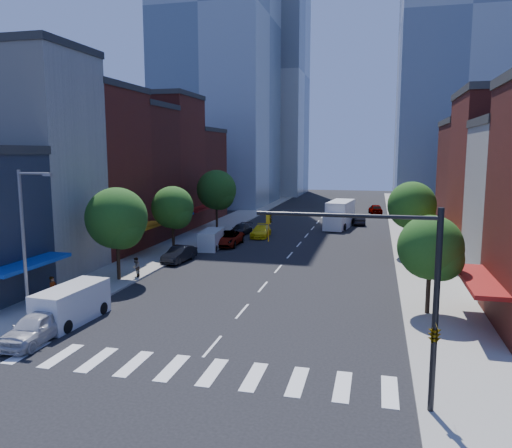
{
  "coord_description": "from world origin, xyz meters",
  "views": [
    {
      "loc": [
        8.16,
        -23.88,
        10.21
      ],
      "look_at": [
        -0.25,
        10.78,
        5.0
      ],
      "focal_mm": 35.0,
      "sensor_mm": 36.0,
      "label": 1
    }
  ],
  "objects_px": {
    "pedestrian_near": "(53,290)",
    "traffic_car_far": "(376,209)",
    "parked_car_third": "(228,238)",
    "pedestrian_far": "(136,267)",
    "box_truck": "(339,215)",
    "parked_car_second": "(179,254)",
    "parked_car_front": "(35,328)",
    "cargo_van_far": "(211,240)",
    "cargo_van_near": "(70,305)",
    "taxi": "(261,231)",
    "traffic_car_oncoming": "(359,220)",
    "parked_car_rear": "(241,229)"
  },
  "relations": [
    {
      "from": "pedestrian_far",
      "to": "box_truck",
      "type": "bearing_deg",
      "value": 149.32
    },
    {
      "from": "parked_car_rear",
      "to": "traffic_car_far",
      "type": "distance_m",
      "value": 29.72
    },
    {
      "from": "taxi",
      "to": "traffic_car_far",
      "type": "bearing_deg",
      "value": 60.63
    },
    {
      "from": "parked_car_second",
      "to": "traffic_car_oncoming",
      "type": "bearing_deg",
      "value": 67.77
    },
    {
      "from": "box_truck",
      "to": "taxi",
      "type": "bearing_deg",
      "value": -123.31
    },
    {
      "from": "parked_car_second",
      "to": "cargo_van_near",
      "type": "relative_size",
      "value": 0.85
    },
    {
      "from": "parked_car_rear",
      "to": "pedestrian_far",
      "type": "distance_m",
      "value": 22.85
    },
    {
      "from": "taxi",
      "to": "pedestrian_far",
      "type": "bearing_deg",
      "value": -106.18
    },
    {
      "from": "cargo_van_near",
      "to": "pedestrian_near",
      "type": "distance_m",
      "value": 4.08
    },
    {
      "from": "parked_car_third",
      "to": "cargo_van_far",
      "type": "xyz_separation_m",
      "value": [
        -1.15,
        -2.22,
        0.2
      ]
    },
    {
      "from": "parked_car_second",
      "to": "traffic_car_far",
      "type": "height_order",
      "value": "traffic_car_far"
    },
    {
      "from": "parked_car_front",
      "to": "box_truck",
      "type": "distance_m",
      "value": 47.02
    },
    {
      "from": "cargo_van_near",
      "to": "traffic_car_oncoming",
      "type": "distance_m",
      "value": 47.86
    },
    {
      "from": "parked_car_third",
      "to": "pedestrian_near",
      "type": "distance_m",
      "value": 23.79
    },
    {
      "from": "parked_car_third",
      "to": "pedestrian_far",
      "type": "distance_m",
      "value": 15.82
    },
    {
      "from": "pedestrian_far",
      "to": "pedestrian_near",
      "type": "bearing_deg",
      "value": -22.13
    },
    {
      "from": "pedestrian_near",
      "to": "traffic_car_far",
      "type": "bearing_deg",
      "value": -15.61
    },
    {
      "from": "parked_car_front",
      "to": "traffic_car_far",
      "type": "bearing_deg",
      "value": 72.2
    },
    {
      "from": "parked_car_third",
      "to": "taxi",
      "type": "xyz_separation_m",
      "value": [
        2.32,
        6.13,
        -0.08
      ]
    },
    {
      "from": "parked_car_front",
      "to": "pedestrian_far",
      "type": "xyz_separation_m",
      "value": [
        -1.0,
        13.61,
        0.17
      ]
    },
    {
      "from": "parked_car_front",
      "to": "taxi",
      "type": "distance_m",
      "value": 35.53
    },
    {
      "from": "parked_car_rear",
      "to": "pedestrian_far",
      "type": "xyz_separation_m",
      "value": [
        -2.51,
        -22.71,
        0.3
      ]
    },
    {
      "from": "parked_car_second",
      "to": "cargo_van_far",
      "type": "bearing_deg",
      "value": 88.98
    },
    {
      "from": "cargo_van_near",
      "to": "cargo_van_far",
      "type": "xyz_separation_m",
      "value": [
        0.86,
        23.68,
        -0.11
      ]
    },
    {
      "from": "cargo_van_far",
      "to": "pedestrian_far",
      "type": "xyz_separation_m",
      "value": [
        -1.85,
        -13.31,
        -0.02
      ]
    },
    {
      "from": "cargo_van_near",
      "to": "cargo_van_far",
      "type": "height_order",
      "value": "cargo_van_near"
    },
    {
      "from": "parked_car_front",
      "to": "cargo_van_far",
      "type": "distance_m",
      "value": 26.93
    },
    {
      "from": "parked_car_front",
      "to": "traffic_car_oncoming",
      "type": "distance_m",
      "value": 50.92
    },
    {
      "from": "traffic_car_oncoming",
      "to": "traffic_car_far",
      "type": "xyz_separation_m",
      "value": [
        2.22,
        12.76,
        0.1
      ]
    },
    {
      "from": "box_truck",
      "to": "parked_car_second",
      "type": "bearing_deg",
      "value": -109.89
    },
    {
      "from": "parked_car_third",
      "to": "traffic_car_far",
      "type": "xyz_separation_m",
      "value": [
        15.59,
        32.17,
        0.03
      ]
    },
    {
      "from": "traffic_car_far",
      "to": "pedestrian_far",
      "type": "relative_size",
      "value": 2.95
    },
    {
      "from": "parked_car_front",
      "to": "pedestrian_far",
      "type": "relative_size",
      "value": 2.88
    },
    {
      "from": "cargo_van_far",
      "to": "taxi",
      "type": "distance_m",
      "value": 9.05
    },
    {
      "from": "cargo_van_near",
      "to": "taxi",
      "type": "bearing_deg",
      "value": 85.41
    },
    {
      "from": "traffic_car_far",
      "to": "parked_car_third",
      "type": "bearing_deg",
      "value": 56.63
    },
    {
      "from": "parked_car_second",
      "to": "parked_car_third",
      "type": "bearing_deg",
      "value": 83.57
    },
    {
      "from": "cargo_van_near",
      "to": "box_truck",
      "type": "xyz_separation_m",
      "value": [
        12.9,
        41.98,
        0.59
      ]
    },
    {
      "from": "cargo_van_far",
      "to": "cargo_van_near",
      "type": "bearing_deg",
      "value": -97.37
    },
    {
      "from": "taxi",
      "to": "parked_car_third",
      "type": "bearing_deg",
      "value": -113.12
    },
    {
      "from": "parked_car_third",
      "to": "parked_car_rear",
      "type": "distance_m",
      "value": 7.2
    },
    {
      "from": "traffic_car_oncoming",
      "to": "cargo_van_far",
      "type": "bearing_deg",
      "value": 49.69
    },
    {
      "from": "box_truck",
      "to": "parked_car_third",
      "type": "bearing_deg",
      "value": -116.67
    },
    {
      "from": "parked_car_third",
      "to": "cargo_van_near",
      "type": "height_order",
      "value": "cargo_van_near"
    },
    {
      "from": "pedestrian_near",
      "to": "box_truck",
      "type": "bearing_deg",
      "value": -17.27
    },
    {
      "from": "parked_car_front",
      "to": "parked_car_third",
      "type": "height_order",
      "value": "parked_car_front"
    },
    {
      "from": "parked_car_rear",
      "to": "cargo_van_far",
      "type": "distance_m",
      "value": 9.44
    },
    {
      "from": "traffic_car_far",
      "to": "cargo_van_far",
      "type": "bearing_deg",
      "value": 56.53
    },
    {
      "from": "traffic_car_oncoming",
      "to": "pedestrian_near",
      "type": "distance_m",
      "value": 46.48
    },
    {
      "from": "parked_car_second",
      "to": "box_truck",
      "type": "height_order",
      "value": "box_truck"
    }
  ]
}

